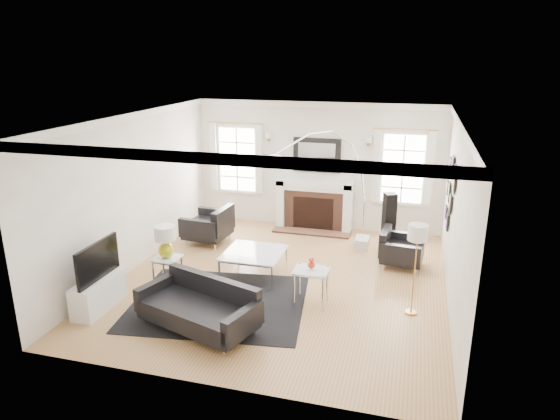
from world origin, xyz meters
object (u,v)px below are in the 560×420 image
(sofa, at_px, (201,308))
(arc_floor_lamp, at_px, (322,188))
(fireplace, at_px, (314,206))
(armchair_right, at_px, (399,250))
(gourd_lamp, at_px, (165,240))
(armchair_left, at_px, (210,226))
(coffee_table, at_px, (254,254))

(sofa, height_order, arc_floor_lamp, arc_floor_lamp)
(fireplace, relative_size, armchair_right, 1.90)
(fireplace, distance_m, arc_floor_lamp, 1.77)
(arc_floor_lamp, bearing_deg, gourd_lamp, -140.21)
(fireplace, relative_size, armchair_left, 1.68)
(fireplace, bearing_deg, gourd_lamp, -118.45)
(sofa, bearing_deg, arc_floor_lamp, 69.71)
(arc_floor_lamp, bearing_deg, sofa, -110.29)
(armchair_left, height_order, arc_floor_lamp, arc_floor_lamp)
(sofa, xyz_separation_m, coffee_table, (0.18, 1.87, 0.11))
(arc_floor_lamp, bearing_deg, armchair_right, -3.01)
(fireplace, height_order, coffee_table, fireplace)
(armchair_right, relative_size, arc_floor_lamp, 0.35)
(sofa, relative_size, gourd_lamp, 3.39)
(armchair_right, distance_m, coffee_table, 2.71)
(armchair_right, distance_m, gourd_lamp, 4.23)
(armchair_right, bearing_deg, coffee_table, -154.87)
(sofa, xyz_separation_m, gourd_lamp, (-1.14, 1.19, 0.49))
(fireplace, height_order, gourd_lamp, fireplace)
(armchair_right, height_order, coffee_table, armchair_right)
(gourd_lamp, bearing_deg, arc_floor_lamp, 39.79)
(coffee_table, bearing_deg, fireplace, 79.24)
(gourd_lamp, relative_size, arc_floor_lamp, 0.22)
(coffee_table, bearing_deg, armchair_left, 136.19)
(armchair_left, relative_size, arc_floor_lamp, 0.40)
(coffee_table, distance_m, gourd_lamp, 1.54)
(fireplace, height_order, arc_floor_lamp, arc_floor_lamp)
(fireplace, height_order, sofa, fireplace)
(armchair_left, distance_m, armchair_right, 3.85)
(sofa, relative_size, armchair_right, 2.14)
(armchair_left, bearing_deg, sofa, -69.35)
(gourd_lamp, bearing_deg, armchair_left, 91.77)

